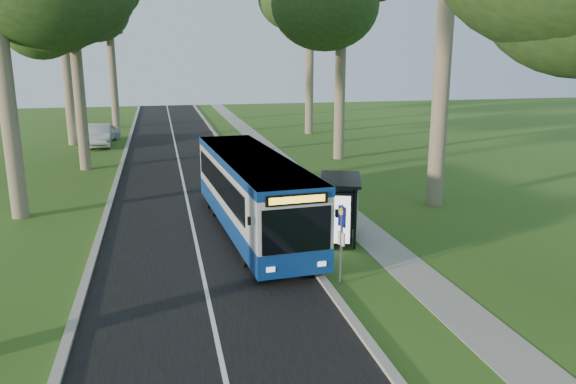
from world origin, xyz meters
name	(u,v)px	position (x,y,z in m)	size (l,w,h in m)	color
ground	(310,264)	(0.00, 0.00, 0.00)	(120.00, 120.00, 0.00)	#365B1C
road	(186,196)	(-3.50, 10.00, 0.01)	(7.00, 100.00, 0.02)	black
kerb_east	(258,191)	(0.00, 10.00, 0.06)	(0.25, 100.00, 0.12)	#9E9B93
kerb_west	(111,199)	(-7.00, 10.00, 0.06)	(0.25, 100.00, 0.12)	#9E9B93
centre_line	(186,196)	(-3.50, 10.00, 0.02)	(0.12, 100.00, 0.01)	white
footpath	(316,189)	(3.00, 10.00, 0.01)	(1.50, 100.00, 0.02)	gray
bus	(252,193)	(-1.26, 3.86, 1.54)	(3.12, 11.36, 2.97)	silver
bus_stop_sign	(342,235)	(0.48, -1.76, 1.54)	(0.14, 0.34, 2.45)	gray
bus_shelter	(347,198)	(1.91, 2.00, 1.62)	(2.23, 3.01, 2.31)	black
litter_bin	(299,202)	(1.10, 5.96, 0.51)	(0.57, 0.57, 1.00)	black
car_white	(101,133)	(-9.04, 28.98, 0.69)	(1.63, 4.06, 1.38)	silver
car_silver	(99,135)	(-9.02, 26.87, 0.80)	(1.70, 4.87, 1.60)	#ADB0B5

